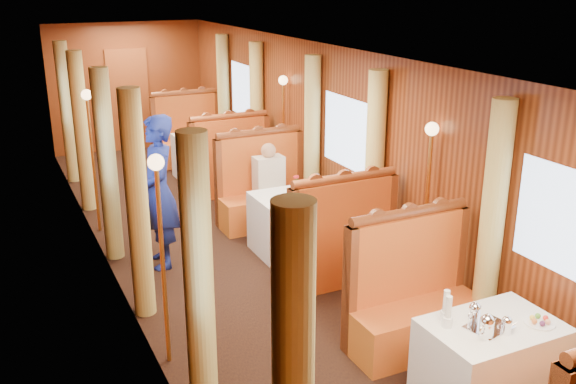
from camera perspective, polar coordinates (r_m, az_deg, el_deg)
floor at (r=7.99m, az=-4.17°, el=-6.03°), size 3.00×12.00×0.01m
ceiling at (r=7.31m, az=-4.64°, el=12.07°), size 3.00×12.00×0.01m
wall_far at (r=13.21m, az=-14.06°, el=9.04°), size 3.00×0.01×2.50m
wall_left at (r=7.18m, az=-15.61°, el=1.10°), size 0.01×12.00×2.50m
wall_right at (r=8.19m, az=5.44°, el=3.86°), size 0.01×12.00×2.50m
doorway_far at (r=13.22m, az=-13.95°, el=7.95°), size 0.80×0.04×2.00m
table_near at (r=5.55m, az=17.45°, el=-14.52°), size 1.05×0.72×0.75m
banquette_near_aft at (r=6.18m, az=11.10°, el=-9.80°), size 1.30×0.55×1.34m
table_mid at (r=8.12m, az=0.69°, el=-2.69°), size 1.05×0.72×0.75m
banquette_mid_fwd at (r=7.28m, az=4.24°, el=-4.94°), size 1.30×0.55×1.34m
banquette_mid_aft at (r=8.97m, az=-2.17°, el=-0.27°), size 1.30×0.55×1.34m
table_far at (r=11.21m, az=-7.25°, el=3.21°), size 1.05×0.72×0.75m
banquette_far_fwd at (r=10.27m, az=-5.45°, el=2.13°), size 1.30×0.55×1.34m
banquette_far_aft at (r=12.14m, az=-8.80°, el=4.57°), size 1.30×0.55×1.34m
tea_tray at (r=5.29m, az=17.41°, el=-11.39°), size 0.39×0.33×0.01m
teapot_left at (r=5.12m, az=17.24°, el=-11.57°), size 0.21×0.18×0.15m
teapot_right at (r=5.23m, az=18.83°, el=-11.31°), size 0.16×0.14×0.11m
teapot_back at (r=5.31m, az=16.24°, el=-10.43°), size 0.18×0.16×0.13m
fruit_plate at (r=5.47m, az=21.47°, el=-10.68°), size 0.24×0.24×0.05m
cup_inboard at (r=5.17m, az=14.02°, el=-10.55°), size 0.08×0.08×0.26m
cup_outboard at (r=5.25m, az=13.84°, el=-10.04°), size 0.08×0.08×0.26m
rose_vase_mid at (r=7.91m, az=0.72°, el=0.97°), size 0.06×0.06×0.36m
rose_vase_far at (r=11.06m, az=-7.33°, el=5.95°), size 0.06×0.06×0.36m
window_left_near at (r=3.94m, az=-6.00°, el=-9.93°), size 0.01×1.20×0.90m
curtain_left_near_b at (r=4.76m, az=-7.92°, el=-8.48°), size 0.22×0.22×2.35m
window_right_near at (r=5.57m, az=24.11°, el=-2.78°), size 0.01×1.20×0.90m
curtain_right_near_b at (r=6.08m, az=17.64°, el=-3.02°), size 0.22×0.22×2.35m
window_left_mid at (r=7.13m, az=-15.63°, el=2.65°), size 0.01×1.20×0.90m
curtain_left_mid_a at (r=6.49m, az=-13.24°, el=-1.25°), size 0.22×0.22×2.35m
curtain_left_mid_b at (r=7.96m, az=-15.76°, el=2.22°), size 0.22×0.22×2.35m
window_right_mid at (r=8.14m, az=5.39°, el=5.21°), size 0.01×1.20×0.90m
curtain_right_mid_a at (r=7.52m, az=7.67°, el=1.82°), size 0.22×0.22×2.35m
curtain_right_mid_b at (r=8.81m, az=2.15°, el=4.48°), size 0.22×0.22×2.35m
window_left_far at (r=10.51m, az=-19.20°, el=7.32°), size 0.01×1.20×0.90m
curtain_left_far_a at (r=9.82m, az=-17.85°, el=5.07°), size 0.22×0.22×2.35m
curtain_left_far_b at (r=11.34m, az=-19.03°, el=6.67°), size 0.22×0.22×2.35m
window_right_far at (r=11.22m, az=-3.88°, el=8.96°), size 0.01×1.20×0.90m
curtain_right_far_a at (r=10.53m, az=-2.79°, el=6.81°), size 0.22×0.22×2.35m
curtain_right_far_b at (r=11.95m, az=-5.73°, el=8.17°), size 0.22×0.22×2.35m
sconce_left_fore at (r=5.53m, az=-11.33°, el=-2.34°), size 0.14×0.14×1.95m
sconce_right_fore at (r=6.72m, az=12.38°, el=1.37°), size 0.14×0.14×1.95m
sconce_left_aft at (r=8.83m, az=-17.17°, el=5.09°), size 0.14×0.14×1.95m
sconce_right_aft at (r=9.62m, az=-0.43°, el=6.98°), size 0.14×0.14×1.95m
steward at (r=7.68m, az=-11.40°, el=-0.02°), size 0.52×0.72×1.84m
passenger at (r=8.69m, az=-1.64°, el=1.31°), size 0.40×0.44×0.76m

